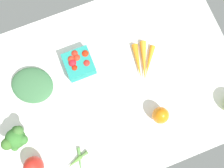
# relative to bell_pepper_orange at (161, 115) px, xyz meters

# --- Properties ---
(tablecloth) EXTENTS (1.04, 0.76, 0.02)m
(tablecloth) POSITION_rel_bell_pepper_orange_xyz_m (-0.13, 0.19, -0.06)
(tablecloth) COLOR white
(tablecloth) RESTS_ON ground
(bell_pepper_orange) EXTENTS (0.08, 0.08, 0.09)m
(bell_pepper_orange) POSITION_rel_bell_pepper_orange_xyz_m (0.00, 0.00, 0.00)
(bell_pepper_orange) COLOR orange
(bell_pepper_orange) RESTS_ON tablecloth
(broccoli_head) EXTENTS (0.10, 0.09, 0.12)m
(broccoli_head) POSITION_rel_bell_pepper_orange_xyz_m (-0.54, 0.12, 0.03)
(broccoli_head) COLOR #A2D274
(broccoli_head) RESTS_ON tablecloth
(leafy_greens_clump) EXTENTS (0.23, 0.22, 0.04)m
(leafy_greens_clump) POSITION_rel_bell_pepper_orange_xyz_m (-0.43, 0.30, -0.02)
(leafy_greens_clump) COLOR #3C6E43
(leafy_greens_clump) RESTS_ON tablecloth
(carrot_bunch) EXTENTS (0.12, 0.17, 0.03)m
(carrot_bunch) POSITION_rel_bell_pepper_orange_xyz_m (0.03, 0.23, -0.03)
(carrot_bunch) COLOR orange
(carrot_bunch) RESTS_ON tablecloth
(bell_pepper_red) EXTENTS (0.08, 0.08, 0.09)m
(bell_pepper_red) POSITION_rel_bell_pepper_orange_xyz_m (-0.52, -0.00, -0.00)
(bell_pepper_red) COLOR red
(bell_pepper_red) RESTS_ON tablecloth
(okra_pile) EXTENTS (0.10, 0.12, 0.02)m
(okra_pile) POSITION_rel_bell_pepper_orange_xyz_m (-0.36, -0.05, -0.04)
(okra_pile) COLOR #51783C
(okra_pile) RESTS_ON tablecloth
(berry_basket) EXTENTS (0.11, 0.11, 0.07)m
(berry_basket) POSITION_rel_bell_pepper_orange_xyz_m (-0.22, 0.31, -0.01)
(berry_basket) COLOR teal
(berry_basket) RESTS_ON tablecloth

